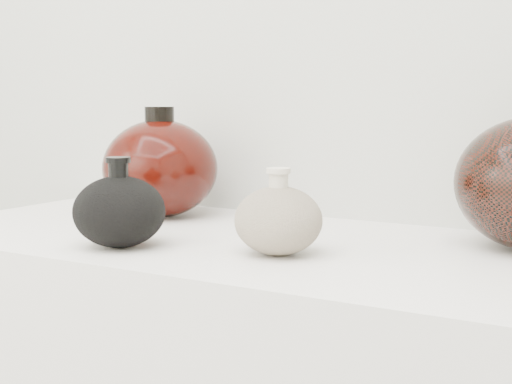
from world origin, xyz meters
The scene contains 3 objects.
black_gourd_vase centered at (-0.16, 0.81, 0.95)m, with size 0.14×0.14×0.13m.
cream_gourd_vase centered at (0.06, 0.87, 0.95)m, with size 0.13×0.13×0.12m.
left_round_pot centered at (-0.28, 1.06, 0.99)m, with size 0.27×0.27×0.20m.
Camera 1 is at (0.51, 0.03, 1.11)m, focal length 50.00 mm.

